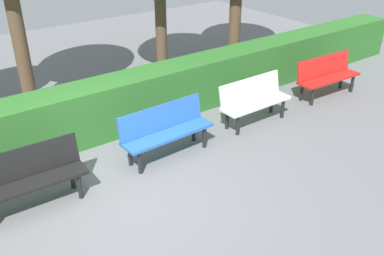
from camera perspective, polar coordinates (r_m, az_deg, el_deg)
name	(u,v)px	position (r m, az deg, el deg)	size (l,w,h in m)	color
ground_plane	(128,196)	(6.34, -8.60, -8.98)	(19.93, 19.93, 0.00)	slate
bench_red	(327,74)	(9.75, 17.61, 6.87)	(1.61, 0.54, 0.86)	red
bench_white	(254,99)	(8.18, 8.30, 3.89)	(1.48, 0.47, 0.86)	white
bench_blue	(166,129)	(7.02, -3.57, -0.09)	(1.62, 0.50, 0.86)	blue
bench_black	(28,176)	(6.24, -21.09, -6.05)	(1.53, 0.51, 0.86)	black
hedge_row	(121,104)	(7.96, -9.52, 3.23)	(15.93, 0.73, 0.99)	#2D6B28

